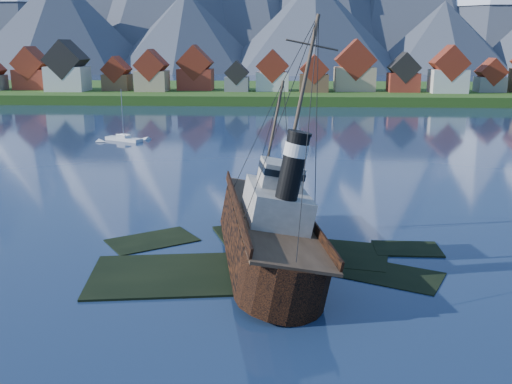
{
  "coord_description": "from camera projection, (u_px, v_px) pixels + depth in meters",
  "views": [
    {
      "loc": [
        4.01,
        -45.2,
        18.24
      ],
      "look_at": [
        1.0,
        6.0,
        5.0
      ],
      "focal_mm": 40.0,
      "sensor_mm": 36.0,
      "label": 1
    }
  ],
  "objects": [
    {
      "name": "ground",
      "position": [
        240.0,
        266.0,
        48.48
      ],
      "size": [
        1400.0,
        1400.0,
        0.0
      ],
      "primitive_type": "plane",
      "color": "#192946",
      "rests_on": "ground"
    },
    {
      "name": "shoal",
      "position": [
        262.0,
        261.0,
        50.54
      ],
      "size": [
        31.71,
        21.24,
        1.14
      ],
      "color": "black",
      "rests_on": "ground"
    },
    {
      "name": "shore_bank",
      "position": [
        279.0,
        96.0,
        212.8
      ],
      "size": [
        600.0,
        80.0,
        3.2
      ],
      "primitive_type": "cube",
      "color": "#1E3F12",
      "rests_on": "ground"
    },
    {
      "name": "seawall",
      "position": [
        277.0,
        106.0,
        176.07
      ],
      "size": [
        600.0,
        2.5,
        2.0
      ],
      "primitive_type": "cube",
      "color": "#3F3D38",
      "rests_on": "ground"
    },
    {
      "name": "town",
      "position": [
        182.0,
        73.0,
        195.21
      ],
      "size": [
        250.96,
        16.69,
        17.3
      ],
      "color": "maroon",
      "rests_on": "ground"
    },
    {
      "name": "tugboat_wreck",
      "position": [
        263.0,
        225.0,
        50.48
      ],
      "size": [
        6.45,
        27.8,
        22.03
      ],
      "rotation": [
        0.0,
        0.19,
        0.17
      ],
      "color": "black",
      "rests_on": "ground"
    },
    {
      "name": "sailboat_c",
      "position": [
        124.0,
        140.0,
        112.04
      ],
      "size": [
        8.18,
        5.59,
        10.52
      ],
      "rotation": [
        0.0,
        0.0,
        1.09
      ],
      "color": "silver",
      "rests_on": "ground"
    }
  ]
}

